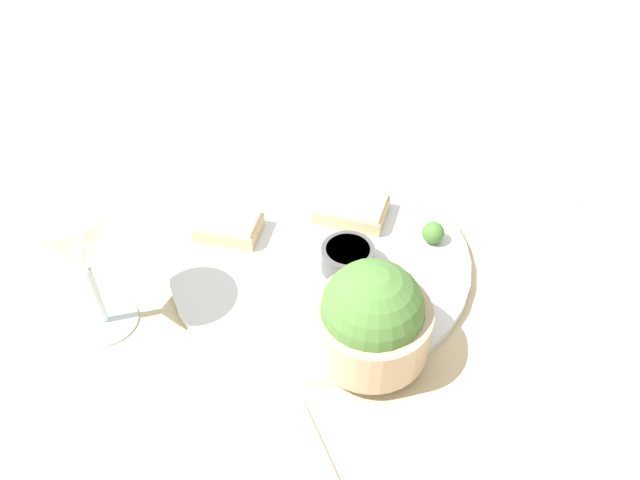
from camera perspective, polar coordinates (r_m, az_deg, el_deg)
ground_plane at (r=0.71m, az=0.00°, el=-1.98°), size 4.00×4.00×0.00m
dinner_plate at (r=0.71m, az=0.00°, el=-1.59°), size 0.34×0.34×0.01m
salad_bowl at (r=0.59m, az=4.76°, el=-7.11°), size 0.11×0.11×0.10m
sauce_ramekin at (r=0.67m, az=2.54°, el=-1.56°), size 0.06×0.06×0.03m
cheese_toast_near at (r=0.74m, az=2.90°, el=2.98°), size 0.10×0.09×0.03m
cheese_toast_far at (r=0.72m, az=-8.39°, el=1.35°), size 0.09×0.08×0.03m
wine_glass at (r=0.61m, az=-21.32°, el=-0.31°), size 0.08×0.08×0.16m
garnish at (r=0.72m, az=10.30°, el=0.66°), size 0.03×0.03×0.03m
fork at (r=0.83m, az=16.56°, el=4.27°), size 0.16×0.10×0.01m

